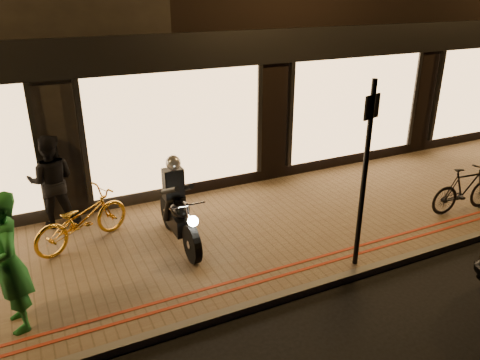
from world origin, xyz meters
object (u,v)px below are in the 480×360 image
object	(u,v)px
motorcycle	(178,211)
person_green	(9,263)
bicycle_gold	(82,219)
sign_post	(365,167)

from	to	relation	value
motorcycle	person_green	bearing A→B (deg)	-155.42
motorcycle	bicycle_gold	size ratio (longest dim) A/B	1.08
motorcycle	person_green	xyz separation A→B (m)	(-2.62, -1.16, 0.34)
sign_post	bicycle_gold	size ratio (longest dim) A/B	1.67
motorcycle	sign_post	distance (m)	3.21
sign_post	bicycle_gold	bearing A→B (deg)	146.32
person_green	bicycle_gold	bearing A→B (deg)	140.83
motorcycle	bicycle_gold	distance (m)	1.68
motorcycle	sign_post	xyz separation A→B (m)	(2.36, -1.90, 1.06)
bicycle_gold	person_green	xyz separation A→B (m)	(-1.10, -1.85, 0.48)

